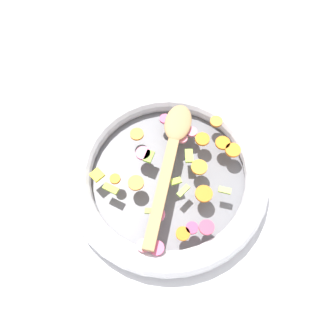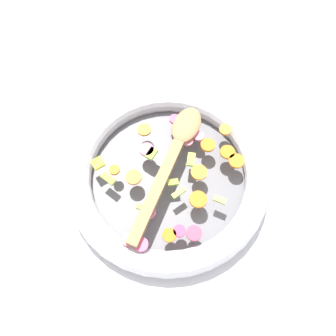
# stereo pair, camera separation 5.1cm
# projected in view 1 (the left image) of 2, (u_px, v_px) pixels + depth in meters

# --- Properties ---
(ground_plane) EXTENTS (4.00, 4.00, 0.00)m
(ground_plane) POSITION_uv_depth(u_px,v_px,m) (168.00, 178.00, 0.70)
(ground_plane) COLOR silver
(skillet) EXTENTS (0.42, 0.42, 0.05)m
(skillet) POSITION_uv_depth(u_px,v_px,m) (168.00, 174.00, 0.68)
(skillet) COLOR slate
(skillet) RESTS_ON ground_plane
(chopped_vegetables) EXTENTS (0.33, 0.27, 0.01)m
(chopped_vegetables) POSITION_uv_depth(u_px,v_px,m) (177.00, 173.00, 0.65)
(chopped_vegetables) COLOR orange
(chopped_vegetables) RESTS_ON skillet
(wooden_spoon) EXTENTS (0.32, 0.10, 0.01)m
(wooden_spoon) POSITION_uv_depth(u_px,v_px,m) (170.00, 155.00, 0.65)
(wooden_spoon) COLOR #A87F51
(wooden_spoon) RESTS_ON chopped_vegetables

